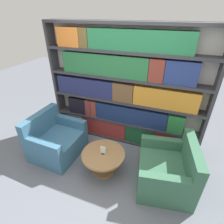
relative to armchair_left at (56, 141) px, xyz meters
The scene contains 6 objects.
ground_plane 1.20m from the armchair_left, 18.76° to the right, with size 14.00×14.00×0.00m, color slate.
bookshelf 1.68m from the armchair_left, 39.06° to the left, with size 3.09×0.30×2.38m.
armchair_left is the anchor object (origin of this frame).
armchair_right 2.13m from the armchair_left, ahead, with size 0.97×1.06×0.84m.
coffee_table 1.07m from the armchair_left, ahead, with size 0.74×0.74×0.41m.
table_sign 1.09m from the armchair_left, ahead, with size 0.09×0.06×0.15m.
Camera 1 is at (0.88, -1.75, 2.53)m, focal length 28.00 mm.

